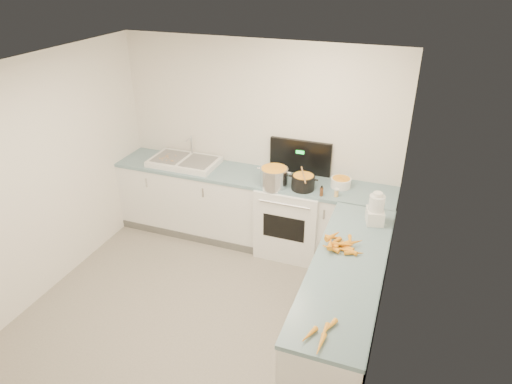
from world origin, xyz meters
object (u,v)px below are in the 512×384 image
(sink, at_px, (184,162))
(extract_bottle, at_px, (321,192))
(food_processor, at_px, (376,210))
(stove, at_px, (292,216))
(mixing_bowl, at_px, (341,183))
(spice_jar, at_px, (336,193))
(steel_pot, at_px, (274,178))
(black_pot, at_px, (303,183))

(sink, relative_size, extract_bottle, 8.67)
(food_processor, bearing_deg, stove, 149.71)
(mixing_bowl, xyz_separation_m, spice_jar, (-0.00, -0.25, -0.01))
(steel_pot, bearing_deg, sink, 172.12)
(mixing_bowl, bearing_deg, spice_jar, -90.13)
(stove, distance_m, mixing_bowl, 0.76)
(extract_bottle, height_order, spice_jar, extract_bottle)
(sink, distance_m, mixing_bowl, 2.00)
(sink, bearing_deg, stove, -0.62)
(black_pot, relative_size, food_processor, 0.79)
(food_processor, bearing_deg, mixing_bowl, 124.95)
(extract_bottle, bearing_deg, food_processor, -30.75)
(steel_pot, xyz_separation_m, mixing_bowl, (0.73, 0.23, -0.05))
(steel_pot, relative_size, black_pot, 1.23)
(mixing_bowl, bearing_deg, sink, -178.30)
(extract_bottle, bearing_deg, black_pot, 158.88)
(sink, distance_m, extract_bottle, 1.86)
(stove, height_order, steel_pot, stove)
(steel_pot, bearing_deg, black_pot, 5.02)
(sink, distance_m, steel_pot, 1.28)
(sink, xyz_separation_m, spice_jar, (2.00, -0.19, 0.00))
(spice_jar, bearing_deg, stove, 162.18)
(black_pot, xyz_separation_m, spice_jar, (0.40, -0.05, -0.03))
(sink, bearing_deg, black_pot, -5.18)
(mixing_bowl, height_order, extract_bottle, mixing_bowl)
(mixing_bowl, distance_m, spice_jar, 0.25)
(food_processor, bearing_deg, black_pot, 151.74)
(mixing_bowl, bearing_deg, stove, -172.25)
(spice_jar, xyz_separation_m, food_processor, (0.47, -0.42, 0.10))
(mixing_bowl, relative_size, food_processor, 0.69)
(sink, distance_m, food_processor, 2.54)
(sink, xyz_separation_m, mixing_bowl, (2.00, 0.06, 0.02))
(mixing_bowl, height_order, food_processor, food_processor)
(stove, xyz_separation_m, spice_jar, (0.55, -0.18, 0.51))
(sink, relative_size, black_pot, 3.24)
(mixing_bowl, bearing_deg, food_processor, -55.05)
(extract_bottle, xyz_separation_m, spice_jar, (0.16, 0.04, -0.01))
(steel_pot, xyz_separation_m, black_pot, (0.34, 0.03, -0.03))
(steel_pot, height_order, mixing_bowl, steel_pot)
(black_pot, bearing_deg, food_processor, -28.26)
(sink, relative_size, steel_pot, 2.63)
(extract_bottle, bearing_deg, mixing_bowl, 61.73)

